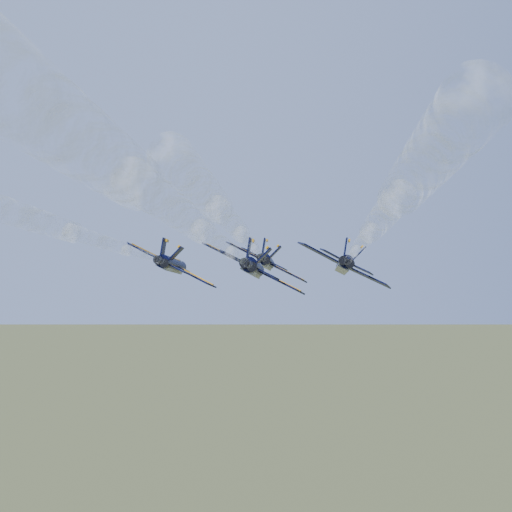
{
  "coord_description": "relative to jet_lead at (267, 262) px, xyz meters",
  "views": [
    {
      "loc": [
        -6.96,
        -93.76,
        108.66
      ],
      "look_at": [
        3.59,
        4.33,
        106.56
      ],
      "focal_mm": 55.0,
      "sensor_mm": 36.0,
      "label": 1
    }
  ],
  "objects": [
    {
      "name": "jet_slot",
      "position": [
        -4.24,
        -23.03,
        0.0
      ],
      "size": [
        11.24,
        16.33,
        5.65
      ],
      "rotation": [
        0.0,
        0.47,
        -0.2
      ],
      "color": "black"
    },
    {
      "name": "smoke_trail_right",
      "position": [
        -2.35,
        -65.65,
        0.03
      ],
      "size": [
        15.45,
        68.85,
        2.68
      ],
      "rotation": [
        0.0,
        0.47,
        -0.2
      ],
      "color": "white"
    },
    {
      "name": "smoke_trail_lead",
      "position": [
        -10.19,
        -51.49,
        0.03
      ],
      "size": [
        15.45,
        68.85,
        2.68
      ],
      "rotation": [
        0.0,
        0.47,
        -0.2
      ],
      "color": "white"
    },
    {
      "name": "smoke_trail_slot",
      "position": [
        -14.43,
        -74.52,
        0.03
      ],
      "size": [
        15.45,
        68.85,
        2.68
      ],
      "rotation": [
        0.0,
        0.47,
        -0.2
      ],
      "color": "white"
    },
    {
      "name": "jet_lead",
      "position": [
        0.0,
        0.0,
        0.0
      ],
      "size": [
        11.24,
        16.33,
        5.65
      ],
      "rotation": [
        0.0,
        0.47,
        -0.2
      ],
      "color": "black"
    },
    {
      "name": "jet_left",
      "position": [
        -13.11,
        -10.07,
        0.0
      ],
      "size": [
        11.24,
        16.33,
        5.65
      ],
      "rotation": [
        0.0,
        0.47,
        -0.2
      ],
      "color": "black"
    },
    {
      "name": "jet_right",
      "position": [
        7.84,
        -14.16,
        0.0
      ],
      "size": [
        11.24,
        16.33,
        5.65
      ],
      "rotation": [
        0.0,
        0.47,
        -0.2
      ],
      "color": "black"
    }
  ]
}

